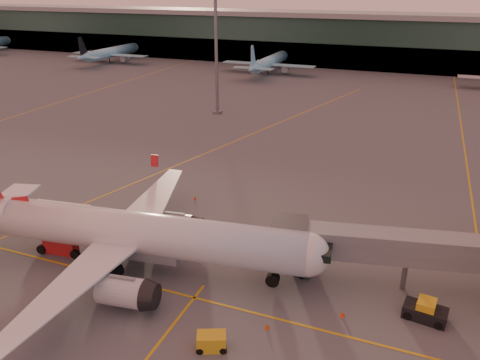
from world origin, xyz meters
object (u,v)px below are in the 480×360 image
at_px(main_airplane, 131,234).
at_px(pushback_tug, 425,311).
at_px(gpu_cart, 212,342).
at_px(catering_truck, 60,226).

bearing_deg(main_airplane, pushback_tug, -2.53).
bearing_deg(gpu_cart, catering_truck, 136.86).
bearing_deg(main_airplane, gpu_cart, -39.47).
relative_size(catering_truck, pushback_tug, 1.79).
bearing_deg(pushback_tug, main_airplane, -166.77).
distance_m(main_airplane, gpu_cart, 14.67).
height_order(main_airplane, pushback_tug, main_airplane).
relative_size(main_airplane, catering_truck, 5.85).
distance_m(main_airplane, pushback_tug, 28.01).
distance_m(catering_truck, pushback_tug, 36.97).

